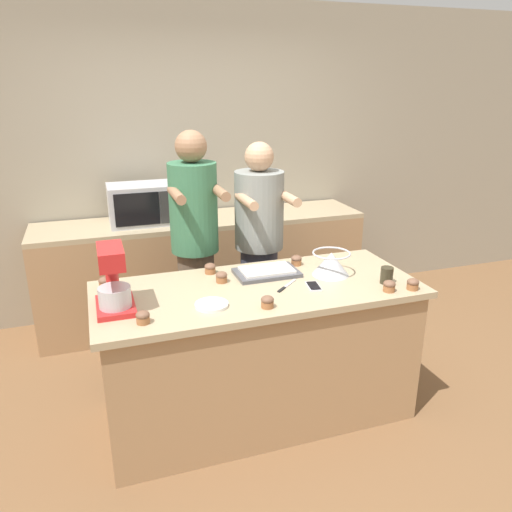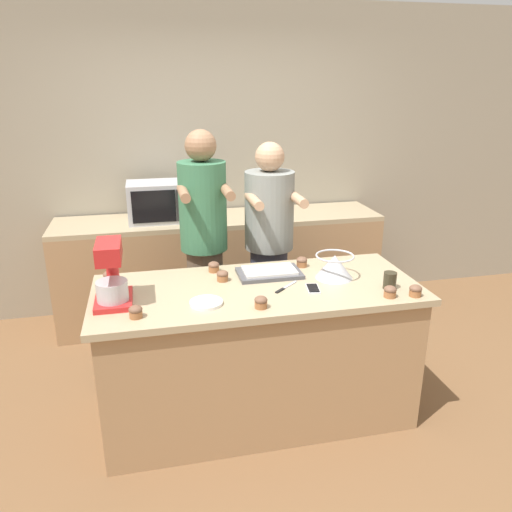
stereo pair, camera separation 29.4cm
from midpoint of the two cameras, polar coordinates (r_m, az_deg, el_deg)
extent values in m
plane|color=brown|center=(3.41, -2.35, -17.36)|extent=(16.00, 16.00, 0.00)
cube|color=gray|center=(4.57, -9.20, 10.44)|extent=(10.00, 0.06, 2.70)
cube|color=#A87F56|center=(3.18, -2.46, -11.26)|extent=(1.86, 0.77, 0.84)
cube|color=tan|center=(2.98, -2.58, -3.93)|extent=(1.93, 0.82, 0.04)
cube|color=#A87F56|center=(4.47, -7.81, -1.73)|extent=(2.80, 0.60, 0.89)
cube|color=tan|center=(4.33, -8.09, 4.02)|extent=(2.80, 0.60, 0.04)
cylinder|color=brown|center=(3.71, -8.95, -6.10)|extent=(0.26, 0.26, 0.91)
cylinder|color=#38704C|center=(3.46, -9.60, 5.42)|extent=(0.33, 0.33, 0.62)
sphere|color=#936B4C|center=(3.39, -10.00, 12.23)|extent=(0.21, 0.21, 0.21)
cylinder|color=#936B4C|center=(3.25, -11.69, 6.86)|extent=(0.06, 0.34, 0.06)
cylinder|color=#936B4C|center=(3.29, -6.81, 7.29)|extent=(0.06, 0.34, 0.06)
cylinder|color=#33384C|center=(3.82, -1.88, -5.37)|extent=(0.27, 0.27, 0.89)
cylinder|color=gray|center=(3.57, -2.01, 5.22)|extent=(0.35, 0.35, 0.56)
sphere|color=tan|center=(3.50, -2.08, 11.27)|extent=(0.20, 0.20, 0.20)
cylinder|color=tan|center=(3.35, -3.65, 6.30)|extent=(0.06, 0.34, 0.06)
cylinder|color=tan|center=(3.44, 1.20, 6.67)|extent=(0.06, 0.34, 0.06)
cube|color=red|center=(2.83, -18.66, -5.51)|extent=(0.20, 0.30, 0.03)
cylinder|color=red|center=(2.89, -18.97, -2.31)|extent=(0.07, 0.07, 0.22)
cube|color=red|center=(2.71, -19.30, -0.10)|extent=(0.13, 0.26, 0.10)
cylinder|color=#BCBCC1|center=(2.77, -18.80, -4.51)|extent=(0.17, 0.17, 0.11)
cone|color=#BCBCC1|center=(3.14, 5.93, -0.92)|extent=(0.23, 0.23, 0.15)
torus|color=#BCBCC1|center=(3.12, 5.98, 0.28)|extent=(0.24, 0.24, 0.01)
cube|color=#4C4C51|center=(3.15, -1.44, -1.98)|extent=(0.40, 0.25, 0.02)
cube|color=white|center=(3.14, -1.45, -1.64)|extent=(0.32, 0.20, 0.02)
cube|color=#B7B7BC|center=(4.22, -15.02, 5.73)|extent=(0.51, 0.35, 0.33)
cube|color=black|center=(4.05, -15.47, 5.12)|extent=(0.35, 0.01, 0.26)
cube|color=#2D2D2D|center=(4.07, -12.24, 5.44)|extent=(0.10, 0.01, 0.26)
cube|color=silver|center=(2.96, 3.78, -3.55)|extent=(0.09, 0.15, 0.01)
cube|color=black|center=(2.96, 3.78, -3.45)|extent=(0.08, 0.14, 0.00)
cylinder|color=#332D1E|center=(3.07, 12.09, -2.22)|extent=(0.08, 0.08, 0.10)
cylinder|color=white|center=(2.74, -8.19, -5.61)|extent=(0.18, 0.18, 0.02)
cube|color=#BCBCC1|center=(3.01, 1.10, -3.21)|extent=(0.12, 0.11, 0.01)
cube|color=black|center=(2.92, 0.06, -3.93)|extent=(0.07, 0.07, 0.01)
cylinder|color=#9E6038|center=(3.31, 2.11, -0.78)|extent=(0.07, 0.07, 0.04)
ellipsoid|color=brown|center=(3.30, 2.11, -0.32)|extent=(0.07, 0.07, 0.04)
cylinder|color=#9E6038|center=(3.02, 14.83, -3.45)|extent=(0.07, 0.07, 0.04)
ellipsoid|color=brown|center=(3.01, 14.88, -2.95)|extent=(0.07, 0.07, 0.04)
cylinder|color=#9E6038|center=(2.63, -15.96, -7.12)|extent=(0.07, 0.07, 0.04)
ellipsoid|color=brown|center=(2.62, -16.02, -6.55)|extent=(0.07, 0.07, 0.04)
cylinder|color=#9E6038|center=(3.19, -7.89, -1.72)|extent=(0.07, 0.07, 0.04)
ellipsoid|color=brown|center=(3.18, -7.92, -1.24)|extent=(0.07, 0.07, 0.04)
cylinder|color=#9E6038|center=(2.96, 12.24, -3.70)|extent=(0.07, 0.07, 0.04)
ellipsoid|color=brown|center=(2.95, 12.28, -3.19)|extent=(0.07, 0.07, 0.04)
cylinder|color=#9E6038|center=(3.05, -6.73, -2.73)|extent=(0.07, 0.07, 0.04)
ellipsoid|color=brown|center=(3.04, -6.75, -2.23)|extent=(0.07, 0.07, 0.04)
cylinder|color=#9E6038|center=(2.70, -1.82, -5.62)|extent=(0.07, 0.07, 0.04)
ellipsoid|color=brown|center=(2.69, -1.83, -5.07)|extent=(0.07, 0.07, 0.04)
cylinder|color=#9E6038|center=(3.12, -19.50, -3.20)|extent=(0.07, 0.07, 0.04)
ellipsoid|color=brown|center=(3.11, -19.56, -2.71)|extent=(0.07, 0.07, 0.04)
camera|label=1|loc=(0.15, -92.86, -1.01)|focal=35.00mm
camera|label=2|loc=(0.15, 87.14, 1.01)|focal=35.00mm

